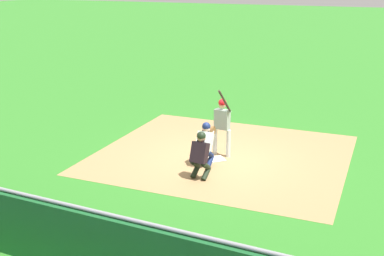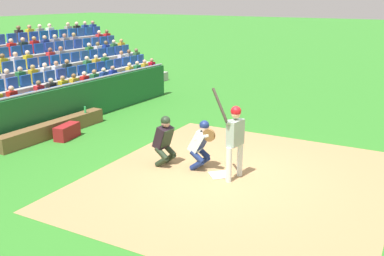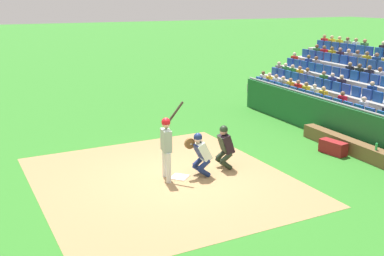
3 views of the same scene
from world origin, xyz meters
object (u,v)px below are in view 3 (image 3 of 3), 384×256
batter_at_plate (166,142)px  dugout_bench (347,145)px  home_plate_umpire (225,145)px  equipment_duffel_bag (333,147)px  catcher_crouching (200,152)px  water_bottle_on_bench (376,147)px  home_plate_marker (180,177)px

batter_at_plate → dugout_bench: batter_at_plate is taller
home_plate_umpire → dugout_bench: bearing=-94.0°
equipment_duffel_bag → dugout_bench: bearing=-101.2°
catcher_crouching → dugout_bench: bearing=-90.6°
home_plate_umpire → water_bottle_on_bench: 4.52m
home_plate_umpire → equipment_duffel_bag: size_ratio=1.49×
dugout_bench → equipment_duffel_bag: dugout_bench is taller
home_plate_umpire → water_bottle_on_bench: size_ratio=6.17×
water_bottle_on_bench → equipment_duffel_bag: (1.28, 0.48, -0.33)m
home_plate_marker → batter_at_plate: batter_at_plate is taller
catcher_crouching → dugout_bench: size_ratio=0.33×
home_plate_marker → home_plate_umpire: (0.13, -1.48, 0.69)m
catcher_crouching → home_plate_umpire: home_plate_umpire is taller
dugout_bench → home_plate_umpire: bearing=86.0°
catcher_crouching → dugout_bench: catcher_crouching is taller
catcher_crouching → equipment_duffel_bag: 4.68m
batter_at_plate → water_bottle_on_bench: bearing=-103.5°
home_plate_marker → catcher_crouching: size_ratio=0.35×
catcher_crouching → water_bottle_on_bench: (-1.33, -5.13, -0.16)m
water_bottle_on_bench → equipment_duffel_bag: water_bottle_on_bench is taller
dugout_bench → water_bottle_on_bench: (-1.28, 0.07, 0.33)m
home_plate_umpire → batter_at_plate: bearing=93.9°
home_plate_marker → home_plate_umpire: 1.64m
batter_at_plate → equipment_duffel_bag: size_ratio=2.42×
catcher_crouching → home_plate_umpire: (0.25, -0.91, 0.00)m
home_plate_umpire → dugout_bench: home_plate_umpire is taller
batter_at_plate → water_bottle_on_bench: (-1.46, -6.07, -0.54)m
water_bottle_on_bench → dugout_bench: bearing=-3.1°
catcher_crouching → water_bottle_on_bench: 5.31m
home_plate_umpire → water_bottle_on_bench: home_plate_umpire is taller
water_bottle_on_bench → home_plate_umpire: bearing=69.5°
home_plate_marker → batter_at_plate: 1.13m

